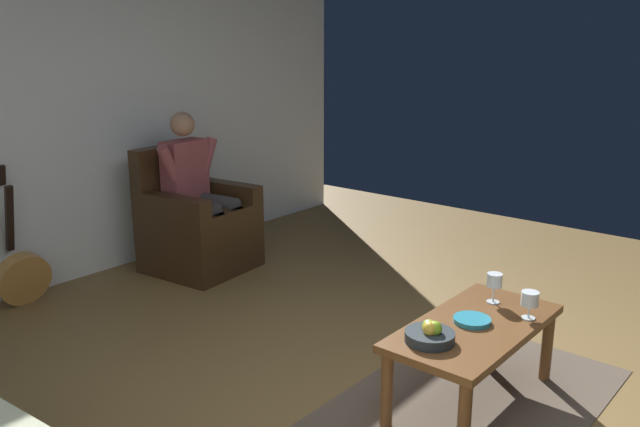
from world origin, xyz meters
TOP-DOWN VIEW (x-y plane):
  - ground_plane at (0.00, 0.00)m, footprint 7.50×7.50m
  - wall_back at (0.00, -3.16)m, footprint 5.90×0.06m
  - rug at (-0.19, 0.08)m, footprint 1.75×1.14m
  - armchair at (-0.65, -2.59)m, footprint 0.80×0.80m
  - person_seated at (-0.65, -2.55)m, footprint 0.63×0.61m
  - coffee_table at (-0.19, 0.08)m, footprint 1.04×0.52m
  - guitar at (0.62, -2.95)m, footprint 0.38×0.27m
  - wine_glass_near at (-0.51, 0.03)m, footprint 0.08×0.08m
  - wine_glass_far at (-0.42, 0.26)m, footprint 0.09×0.09m
  - fruit_bowl at (0.12, 0.00)m, footprint 0.24×0.24m
  - decorative_dish at (-0.20, 0.06)m, footprint 0.19×0.19m

SIDE VIEW (x-z plane):
  - ground_plane at x=0.00m, z-range 0.00..0.00m
  - rug at x=-0.19m, z-range 0.00..0.01m
  - guitar at x=0.62m, z-range -0.27..0.71m
  - armchair at x=-0.65m, z-range -0.15..0.84m
  - coffee_table at x=-0.19m, z-range 0.15..0.59m
  - decorative_dish at x=-0.20m, z-range 0.44..0.46m
  - fruit_bowl at x=0.12m, z-range 0.42..0.53m
  - wine_glass_far at x=-0.42m, z-range 0.46..0.61m
  - wine_glass_near at x=-0.51m, z-range 0.47..0.64m
  - person_seated at x=-0.65m, z-range 0.05..1.31m
  - wall_back at x=0.00m, z-range 0.00..2.75m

